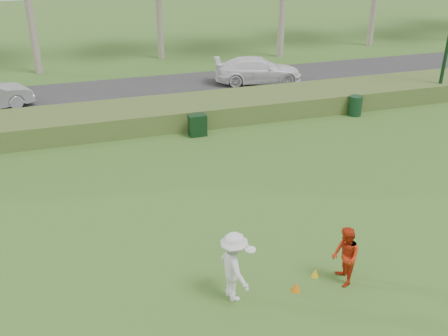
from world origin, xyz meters
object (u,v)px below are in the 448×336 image
object	(u,v)px
cone_orange	(296,287)
cone_yellow	(315,273)
car_right	(258,70)
player_red	(345,257)
trash_bin	(355,106)
utility_cabinet	(198,125)
player_white	(234,267)

from	to	relation	value
cone_orange	cone_yellow	bearing A→B (deg)	27.38
cone_orange	car_right	world-z (taller)	car_right
cone_orange	player_red	bearing A→B (deg)	-2.50
player_red	trash_bin	bearing A→B (deg)	158.59
player_red	utility_cabinet	world-z (taller)	player_red
player_red	utility_cabinet	size ratio (longest dim) A/B	1.69
player_white	utility_cabinet	world-z (taller)	player_white
cone_yellow	car_right	size ratio (longest dim) A/B	0.04
player_red	cone_orange	size ratio (longest dim) A/B	6.36
cone_orange	utility_cabinet	xyz separation A→B (m)	(0.33, 10.72, 0.35)
utility_cabinet	trash_bin	xyz separation A→B (m)	(7.87, 0.23, 0.00)
player_red	utility_cabinet	distance (m)	10.82
player_white	cone_orange	distance (m)	1.76
player_red	trash_bin	size ratio (longest dim) A/B	1.67
car_right	cone_yellow	bearing A→B (deg)	175.04
cone_orange	utility_cabinet	bearing A→B (deg)	88.23
player_red	car_right	world-z (taller)	player_red
utility_cabinet	car_right	size ratio (longest dim) A/B	0.19
utility_cabinet	trash_bin	size ratio (longest dim) A/B	0.99
player_red	cone_orange	bearing A→B (deg)	-81.68
car_right	player_red	bearing A→B (deg)	177.09
trash_bin	utility_cabinet	bearing A→B (deg)	-178.35
utility_cabinet	car_right	xyz separation A→B (m)	(5.40, 6.72, 0.31)
player_white	car_right	world-z (taller)	player_white
player_red	car_right	xyz separation A→B (m)	(4.46, 17.49, -0.01)
cone_orange	trash_bin	world-z (taller)	trash_bin
car_right	trash_bin	bearing A→B (deg)	-147.72
player_white	cone_yellow	world-z (taller)	player_white
player_white	cone_orange	world-z (taller)	player_white
cone_orange	car_right	size ratio (longest dim) A/B	0.05
player_white	trash_bin	distance (m)	14.49
utility_cabinet	trash_bin	distance (m)	7.88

